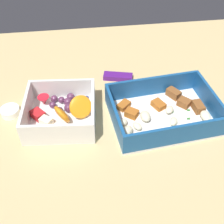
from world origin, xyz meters
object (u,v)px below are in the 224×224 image
Objects in this scene: paper_cup_liner at (10,111)px; fruit_bowl at (62,112)px; pasta_container at (164,113)px; candy_bar at (118,77)px.

fruit_bowl is at bearing -13.42° from paper_cup_liner.
fruit_bowl is at bearing 166.51° from pasta_container.
pasta_container is at bearing -9.70° from paper_cup_liner.
fruit_bowl is at bearing -138.65° from candy_bar.
paper_cup_liner reaches higher than candy_bar.
candy_bar is at bearing 111.02° from pasta_container.
pasta_container is 1.49× the size of fruit_bowl.
pasta_container is 5.70× the size of paper_cup_liner.
fruit_bowl is 3.82× the size of paper_cup_liner.
fruit_bowl is 11.37cm from paper_cup_liner.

